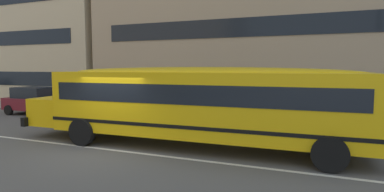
# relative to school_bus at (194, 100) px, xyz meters

# --- Properties ---
(ground_plane) EXTENTS (400.00, 400.00, 0.00)m
(ground_plane) POSITION_rel_school_bus_xyz_m (-2.54, -1.46, -1.70)
(ground_plane) COLOR #54514F
(sidewalk_far) EXTENTS (120.00, 3.00, 0.01)m
(sidewalk_far) POSITION_rel_school_bus_xyz_m (-2.54, 6.45, -1.69)
(sidewalk_far) COLOR gray
(sidewalk_far) RESTS_ON ground_plane
(lane_centreline) EXTENTS (110.00, 0.16, 0.01)m
(lane_centreline) POSITION_rel_school_bus_xyz_m (-2.54, -1.46, -1.69)
(lane_centreline) COLOR silver
(lane_centreline) RESTS_ON ground_plane
(school_bus) EXTENTS (12.83, 3.05, 2.85)m
(school_bus) POSITION_rel_school_bus_xyz_m (0.00, 0.00, 0.00)
(school_bus) COLOR yellow
(school_bus) RESTS_ON ground_plane
(parked_car_maroon_by_entrance) EXTENTS (3.91, 1.91, 1.64)m
(parked_car_maroon_by_entrance) POSITION_rel_school_bus_xyz_m (-11.75, 3.64, -0.85)
(parked_car_maroon_by_entrance) COLOR maroon
(parked_car_maroon_by_entrance) RESTS_ON ground_plane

